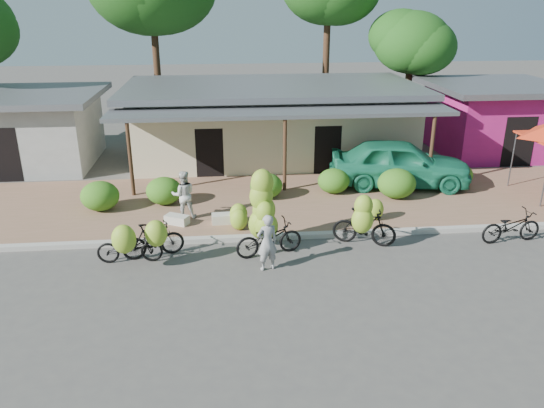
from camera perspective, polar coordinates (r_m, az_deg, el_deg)
The scene contains 26 objects.
ground at distance 14.58m, azimuth 4.27°, elevation -6.94°, with size 100.00×100.00×0.00m, color #4A4845.
sidewalk at distance 19.06m, azimuth 1.75°, elevation 0.26°, with size 60.00×6.00×0.12m, color #8F624D.
curb at distance 16.31m, azimuth 3.09°, elevation -3.43°, with size 60.00×0.25×0.15m, color #A8A399.
shop_main at distance 24.25m, azimuth -0.01°, elevation 8.92°, with size 13.00×8.50×3.35m.
shop_pink at distance 27.40m, azimuth 22.67°, elevation 8.62°, with size 6.00×6.00×3.25m.
shop_grey at distance 25.72m, azimuth -25.43°, elevation 7.36°, with size 7.00×6.00×3.15m.
tree_near_right at distance 28.99m, azimuth 14.41°, elevation 16.69°, with size 4.10×3.90×6.45m.
hedge_0 at distance 18.89m, azimuth -18.02°, elevation 0.83°, with size 1.30×1.17×1.01m, color #276216.
hedge_1 at distance 18.90m, azimuth -11.54°, elevation 1.40°, with size 1.25×1.12×0.97m, color #276216.
hedge_2 at distance 19.11m, azimuth -0.62°, elevation 1.98°, with size 1.18×1.06×0.92m, color #276216.
hedge_3 at distance 19.75m, azimuth 6.65°, elevation 2.48°, with size 1.18×1.06×0.92m, color #276216.
hedge_4 at distance 19.62m, azimuth 13.27°, elevation 2.16°, with size 1.38×1.24×1.08m, color #276216.
hedge_5 at distance 21.50m, azimuth 19.31°, elevation 2.95°, with size 1.17×1.06×0.91m, color #276216.
bike_far_left at distance 15.03m, azimuth -15.18°, elevation -4.28°, with size 1.80×1.24×1.40m.
bike_left at distance 15.16m, azimuth -12.59°, elevation -3.65°, with size 1.81×1.36×1.37m.
bike_center at distance 15.12m, azimuth -0.69°, elevation -1.93°, with size 2.07×1.41×2.41m.
bike_right at distance 15.70m, azimuth 9.86°, elevation -2.10°, with size 1.95×1.47×1.78m.
bike_far_right at distance 17.42m, azimuth 24.34°, elevation -2.22°, with size 1.96×0.86×1.00m.
loose_banana_a at distance 16.88m, azimuth -3.61°, elevation -1.08°, with size 0.57×0.48×0.71m, color #ADC330.
loose_banana_b at distance 16.50m, azimuth -3.58°, elevation -1.67°, with size 0.55×0.47×0.69m, color #ADC330.
loose_banana_c at distance 17.53m, azimuth 11.01°, elevation -0.57°, with size 0.57×0.49×0.72m, color #ADC330.
sack_near at distance 17.12m, azimuth -5.06°, elevation -1.55°, with size 0.85×0.40×0.30m, color beige.
sack_far at distance 17.26m, azimuth -10.18°, elevation -1.65°, with size 0.75×0.38×0.28m, color beige.
vendor at distance 14.16m, azimuth -0.53°, elevation -4.16°, with size 0.58×0.38×1.59m, color gray.
bystander at distance 17.46m, azimuth -9.50°, elevation 1.00°, with size 0.78×0.61×1.60m, color beige.
teal_van at distance 20.87m, azimuth 13.58°, elevation 4.31°, with size 2.13×5.28×1.80m, color #1B7B57.
Camera 1 is at (-2.34, -12.66, 6.84)m, focal length 35.00 mm.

